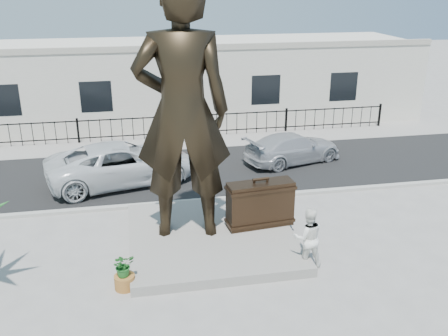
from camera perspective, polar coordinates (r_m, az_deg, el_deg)
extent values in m
plane|color=#9E9991|center=(15.01, 1.45, -10.95)|extent=(100.00, 100.00, 0.00)
cube|color=black|center=(22.10, -2.90, -0.08)|extent=(40.00, 7.00, 0.01)
cube|color=#A5A399|center=(18.89, -1.42, -3.68)|extent=(40.00, 0.25, 0.12)
cube|color=#9E9991|center=(25.84, -4.14, 3.07)|extent=(40.00, 2.50, 0.02)
cube|color=gray|center=(16.13, -1.43, -7.90)|extent=(5.20, 5.20, 0.30)
cube|color=black|center=(26.43, -4.38, 4.81)|extent=(22.00, 0.10, 1.20)
cube|color=silver|center=(30.12, -5.41, 9.92)|extent=(28.00, 7.00, 4.40)
imported|color=black|center=(14.80, -4.81, 6.41)|extent=(3.04, 2.15, 7.87)
cube|color=black|center=(16.26, 4.15, -4.12)|extent=(2.20, 0.91, 1.51)
imported|color=white|center=(14.73, 9.56, -7.83)|extent=(0.95, 0.77, 1.83)
imported|color=silver|center=(20.74, -11.59, 0.55)|extent=(6.51, 4.11, 1.67)
imported|color=#A9ABAE|center=(22.91, 7.89, 2.30)|extent=(4.93, 3.10, 1.33)
imported|color=#FB4A0D|center=(25.21, -3.98, 4.81)|extent=(1.32, 0.95, 1.84)
cylinder|color=#9F632A|center=(14.15, -11.27, -12.64)|extent=(0.56, 0.56, 0.40)
imported|color=#1F6021|center=(13.87, -11.43, -10.83)|extent=(0.72, 0.67, 0.65)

